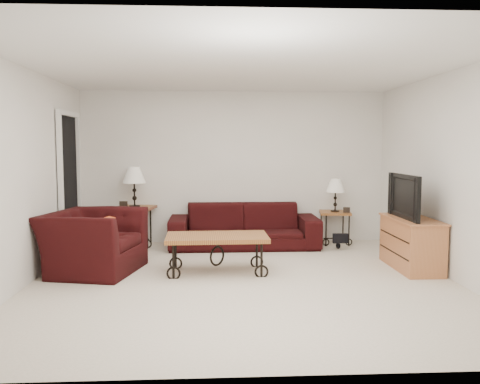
% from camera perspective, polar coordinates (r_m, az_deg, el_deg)
% --- Properties ---
extents(ground, '(5.00, 5.00, 0.00)m').
position_cam_1_polar(ground, '(6.08, 0.37, -10.03)').
color(ground, silver).
rests_on(ground, ground).
extents(wall_back, '(5.00, 0.02, 2.50)m').
position_cam_1_polar(wall_back, '(8.37, -0.68, 2.83)').
color(wall_back, white).
rests_on(wall_back, ground).
extents(wall_front, '(5.00, 0.02, 2.50)m').
position_cam_1_polar(wall_front, '(3.39, 2.97, -0.71)').
color(wall_front, white).
rests_on(wall_front, ground).
extents(wall_left, '(0.02, 5.00, 2.50)m').
position_cam_1_polar(wall_left, '(6.24, -23.19, 1.59)').
color(wall_left, white).
rests_on(wall_left, ground).
extents(wall_right, '(0.02, 5.00, 2.50)m').
position_cam_1_polar(wall_right, '(6.53, 22.86, 1.74)').
color(wall_right, white).
rests_on(wall_right, ground).
extents(ceiling, '(5.00, 5.00, 0.00)m').
position_cam_1_polar(ceiling, '(5.94, 0.38, 13.94)').
color(ceiling, white).
rests_on(ceiling, wall_back).
extents(doorway, '(0.08, 0.94, 2.04)m').
position_cam_1_polar(doorway, '(7.82, -18.79, 0.69)').
color(doorway, black).
rests_on(doorway, ground).
extents(sofa, '(2.34, 0.91, 0.68)m').
position_cam_1_polar(sofa, '(7.99, 0.44, -3.84)').
color(sofa, black).
rests_on(sofa, ground).
extents(side_table_left, '(0.67, 0.67, 0.64)m').
position_cam_1_polar(side_table_left, '(8.25, -11.80, -3.83)').
color(side_table_left, '#996327').
rests_on(side_table_left, ground).
extents(side_table_right, '(0.56, 0.56, 0.53)m').
position_cam_1_polar(side_table_right, '(8.41, 10.68, -3.99)').
color(side_table_right, '#996327').
rests_on(side_table_right, ground).
extents(lamp_left, '(0.41, 0.41, 0.64)m').
position_cam_1_polar(lamp_left, '(8.18, -11.88, 0.57)').
color(lamp_left, black).
rests_on(lamp_left, side_table_left).
extents(lamp_right, '(0.35, 0.35, 0.53)m').
position_cam_1_polar(lamp_right, '(8.34, 10.74, -0.37)').
color(lamp_right, black).
rests_on(lamp_right, side_table_right).
extents(photo_frame_left, '(0.13, 0.02, 0.11)m').
position_cam_1_polar(photo_frame_left, '(8.08, -13.06, -1.39)').
color(photo_frame_left, black).
rests_on(photo_frame_left, side_table_left).
extents(photo_frame_right, '(0.10, 0.05, 0.09)m').
position_cam_1_polar(photo_frame_right, '(8.26, 11.98, -2.00)').
color(photo_frame_right, black).
rests_on(photo_frame_right, side_table_right).
extents(coffee_table, '(1.29, 0.72, 0.48)m').
position_cam_1_polar(coffee_table, '(6.42, -2.61, -7.02)').
color(coffee_table, '#996327').
rests_on(coffee_table, ground).
extents(armchair, '(1.28, 1.40, 0.78)m').
position_cam_1_polar(armchair, '(6.68, -16.28, -5.44)').
color(armchair, black).
rests_on(armchair, ground).
extents(throw_pillow, '(0.17, 0.36, 0.35)m').
position_cam_1_polar(throw_pillow, '(6.57, -15.13, -4.42)').
color(throw_pillow, '#D44A1B').
rests_on(throw_pillow, armchair).
extents(tv_stand, '(0.46, 1.11, 0.67)m').
position_cam_1_polar(tv_stand, '(6.97, 18.81, -5.53)').
color(tv_stand, '#B97244').
rests_on(tv_stand, ground).
extents(television, '(0.13, 0.99, 0.57)m').
position_cam_1_polar(television, '(6.88, 18.81, -0.47)').
color(television, black).
rests_on(television, tv_stand).
extents(backpack, '(0.39, 0.32, 0.46)m').
position_cam_1_polar(backpack, '(8.01, 11.07, -4.72)').
color(backpack, black).
rests_on(backpack, ground).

